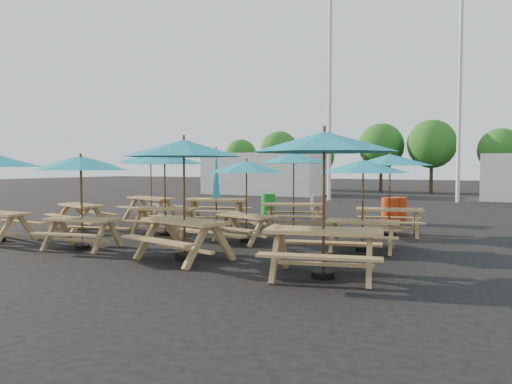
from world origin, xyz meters
The scene contains 25 objects.
ground centered at (0.00, 0.00, 0.00)m, with size 120.00×120.00×0.00m, color black.
picnic_unit_1 centered at (-4.44, -1.57, 1.98)m, with size 2.83×2.83×2.26m.
picnic_unit_2 centered at (-4.20, 1.43, 2.12)m, with size 2.85×2.85×2.42m.
picnic_unit_3 centered at (-1.53, -4.22, 1.88)m, with size 2.55×2.55×2.15m.
picnic_unit_4 centered at (-1.24, -1.53, 2.03)m, with size 2.78×2.78×2.32m.
picnic_unit_5 centered at (-1.34, 1.26, 1.05)m, with size 2.39×2.21×2.56m.
picnic_unit_6 centered at (1.37, -4.21, 2.17)m, with size 2.96×2.96×2.49m.
picnic_unit_7 centered at (1.32, -1.51, 1.81)m, with size 2.56×2.56×2.07m.
picnic_unit_8 centered at (1.35, 1.39, 2.06)m, with size 2.97×2.97×2.36m.
picnic_unit_9 centered at (4.46, -4.44, 2.22)m, with size 3.06×3.06×2.54m.
picnic_unit_10 centered at (4.28, -1.43, 1.82)m, with size 2.39×2.39×2.09m.
picnic_unit_11 centered at (4.26, 1.28, 1.99)m, with size 2.76×2.76×2.28m.
waste_bin_0 centered at (-1.06, 4.52, 0.44)m, with size 0.54×0.54×0.87m, color #198E24.
waste_bin_1 centered at (0.93, 4.56, 0.44)m, with size 0.54×0.54×0.87m, color gray.
waste_bin_2 centered at (3.61, 4.19, 0.44)m, with size 0.54×0.54×0.87m, color red.
waste_bin_3 centered at (3.81, 4.60, 0.44)m, with size 0.54×0.54×0.87m, color red.
mast_0 centered at (-2.00, 14.00, 6.00)m, with size 0.20×0.20×12.00m, color silver.
mast_1 centered at (4.50, 16.00, 6.00)m, with size 0.20×0.20×12.00m, color silver.
event_tent_0 centered at (-8.00, 18.00, 1.40)m, with size 8.00×4.00×2.80m, color silver.
tree_0 centered at (-14.07, 25.25, 2.83)m, with size 2.80×2.80×4.24m.
tree_1 centered at (-9.74, 23.90, 3.15)m, with size 3.11×3.11×4.72m.
tree_2 centered at (-6.39, 23.65, 2.62)m, with size 2.59×2.59×3.93m.
tree_3 centered at (-1.75, 24.72, 3.41)m, with size 3.36×3.36×5.09m.
tree_4 centered at (1.90, 24.26, 3.46)m, with size 3.41×3.41×5.17m.
tree_5 centered at (6.22, 24.67, 2.97)m, with size 2.94×2.94×4.45m.
Camera 1 is at (7.41, -12.48, 1.93)m, focal length 35.00 mm.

